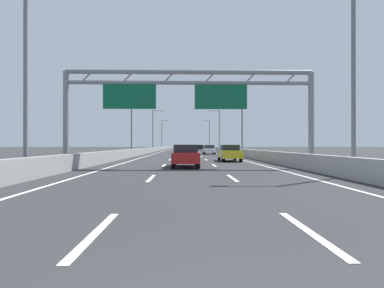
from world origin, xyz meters
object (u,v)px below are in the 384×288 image
streetlamp_right_far (218,128)px  silver_car (186,147)px  black_car (200,148)px  streetlamp_left_mid (133,117)px  streetlamp_left_distant (163,133)px  sign_gantry (186,93)px  streetlamp_right_distant (209,133)px  blue_car (188,149)px  streetlamp_right_mid (240,117)px  streetlamp_left_far (154,128)px  white_car (209,149)px  red_car (186,156)px  streetlamp_left_near (31,61)px  yellow_car (229,153)px  streetlamp_right_near (349,62)px

streetlamp_right_far → silver_car: streetlamp_right_far is taller
streetlamp_right_far → black_car: streetlamp_right_far is taller
streetlamp_left_mid → streetlamp_left_distant: size_ratio=1.00×
silver_car → sign_gantry: bearing=-90.1°
streetlamp_right_distant → streetlamp_right_far: bearing=-90.0°
streetlamp_right_distant → blue_car: bearing=-98.6°
streetlamp_right_mid → silver_car: 67.04m
streetlamp_right_mid → streetlamp_right_distant: same height
streetlamp_left_far → white_car: size_ratio=2.03×
red_car → blue_car: 36.29m
streetlamp_right_mid → streetlamp_left_near: bearing=-116.2°
streetlamp_right_far → white_car: bearing=-99.3°
streetlamp_left_distant → white_car: bearing=-78.6°
silver_car → black_car: bearing=-82.1°
yellow_car → streetlamp_right_mid: bearing=77.0°
streetlamp_right_far → black_car: (-3.74, 9.24, -4.65)m
streetlamp_left_mid → silver_car: bearing=83.6°
streetlamp_right_mid → sign_gantry: bearing=-107.4°
streetlamp_left_near → streetlamp_left_distant: 90.87m
sign_gantry → streetlamp_left_far: streetlamp_left_far is taller
red_car → yellow_car: (3.96, 7.56, -0.01)m
yellow_car → white_car: size_ratio=0.95×
streetlamp_left_near → streetlamp_right_far: (14.93, 60.58, 0.00)m
streetlamp_right_distant → blue_car: size_ratio=2.28×
streetlamp_left_near → streetlamp_right_distant: size_ratio=1.00×
streetlamp_right_near → black_car: 70.08m
white_car → streetlamp_right_mid: bearing=-57.7°
red_car → white_car: (3.79, 29.97, -0.02)m
streetlamp_left_far → yellow_car: (11.18, -46.51, -4.65)m
streetlamp_left_far → black_car: streetlamp_left_far is taller
red_car → streetlamp_right_near: bearing=-40.2°
streetlamp_left_mid → yellow_car: streetlamp_left_mid is taller
sign_gantry → red_car: size_ratio=3.60×
sign_gantry → black_car: sign_gantry is taller
streetlamp_right_far → red_car: size_ratio=2.10×
streetlamp_left_distant → white_car: size_ratio=2.03×
streetlamp_right_mid → silver_car: size_ratio=2.02×
streetlamp_left_distant → streetlamp_right_mid: bearing=-76.2°
blue_car → black_car: black_car is taller
streetlamp_right_distant → streetlamp_left_mid: bearing=-103.8°
streetlamp_left_far → silver_car: streetlamp_left_far is taller
streetlamp_left_distant → black_car: 24.29m
streetlamp_right_mid → streetlamp_left_far: 33.77m
streetlamp_left_mid → streetlamp_right_far: bearing=63.8°
red_car → white_car: 30.21m
sign_gantry → silver_car: sign_gantry is taller
sign_gantry → white_car: sign_gantry is taller
silver_car → white_car: size_ratio=1.00×
red_car → streetlamp_left_distant: bearing=94.9°
streetlamp_left_near → red_car: bearing=42.1°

